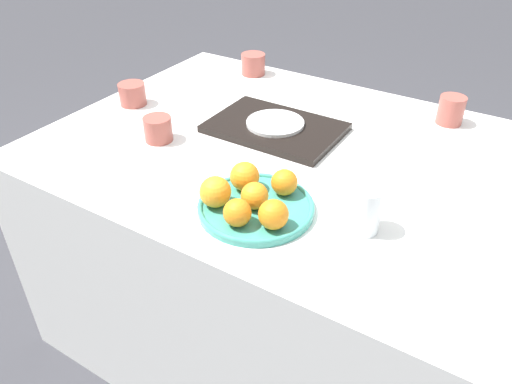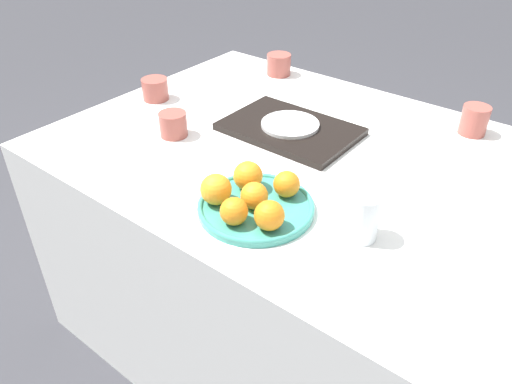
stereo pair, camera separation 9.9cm
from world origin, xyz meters
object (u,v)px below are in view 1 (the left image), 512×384
Objects in this scene: orange_3 at (245,176)px; serving_tray at (275,128)px; orange_0 at (255,196)px; orange_4 at (215,192)px; orange_1 at (273,214)px; cup_0 at (451,110)px; orange_5 at (237,213)px; cup_3 at (132,94)px; fruit_platter at (256,207)px; side_plate at (275,123)px; cup_1 at (253,64)px; water_glass at (365,210)px; orange_2 at (284,182)px; cup_2 at (158,129)px.

serving_tray is at bearing 107.60° from orange_3.
orange_4 is at bearing -153.84° from orange_0.
cup_0 reaches higher than orange_1.
orange_1 is 1.07× the size of orange_5.
serving_tray is (-0.23, 0.40, -0.04)m from orange_1.
cup_0 is 0.99× the size of cup_3.
orange_5 is 0.72m from cup_3.
orange_5 is (0.00, -0.07, -0.00)m from orange_0.
fruit_platter is 4.29× the size of orange_0.
fruit_platter is 3.73× the size of orange_4.
side_plate is 0.44m from cup_1.
orange_1 is 0.90m from cup_1.
serving_tray is (-0.16, 0.43, -0.03)m from orange_5.
side_plate is at bearing -90.00° from serving_tray.
fruit_platter is 0.03m from orange_0.
orange_5 is at bearing -69.83° from serving_tray.
orange_3 is at bearing -72.40° from serving_tray.
orange_3 reaches higher than orange_5.
cup_0 is at bearing 37.52° from serving_tray.
orange_1 is 0.62× the size of water_glass.
orange_2 is (0.03, 0.07, 0.03)m from fruit_platter.
cup_0 is 0.96m from cup_3.
cup_2 is at bearing 158.95° from orange_1.
side_plate is (-0.38, 0.29, -0.03)m from water_glass.
cup_3 is (-0.63, 0.27, 0.02)m from fruit_platter.
serving_tray is (-0.18, 0.28, -0.03)m from orange_2.
cup_0 is (0.31, 0.62, -0.01)m from orange_3.
orange_4 is 1.17× the size of orange_5.
cup_1 is (-0.37, 0.74, -0.01)m from orange_4.
orange_4 reaches higher than orange_1.
fruit_platter is 3.09× the size of cup_1.
orange_4 is 0.37m from cup_2.
fruit_platter is at bearing -36.83° from orange_3.
cup_3 is at bearing 163.04° from orange_2.
orange_2 is 1.01× the size of orange_5.
orange_2 is at bearing -16.96° from cup_3.
orange_0 reaches higher than cup_1.
side_plate is (-0.16, 0.35, 0.01)m from fruit_platter.
side_plate is at bearing 9.52° from cup_3.
serving_tray is at bearing 113.80° from fruit_platter.
orange_0 reaches higher than cup_2.
cup_3 reaches higher than side_plate.
cup_0 reaches higher than cup_3.
orange_0 is 0.24m from water_glass.
cup_2 is at bearing 150.80° from orange_4.
orange_5 is 0.26m from water_glass.
orange_5 is at bearing -154.82° from orange_1.
orange_0 is 0.69m from cup_3.
orange_2 is (-0.04, 0.12, -0.00)m from orange_1.
orange_2 is 0.78× the size of cup_2.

